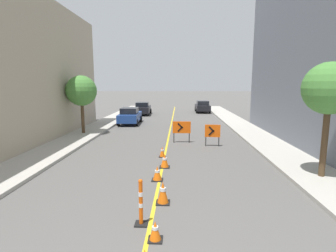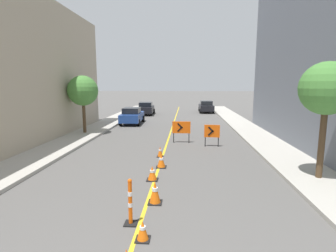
# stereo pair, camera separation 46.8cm
# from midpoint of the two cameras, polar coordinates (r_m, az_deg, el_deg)

# --- Properties ---
(lane_stripe) EXTENTS (0.12, 43.55, 0.01)m
(lane_stripe) POSITION_cam_midpoint_polar(r_m,az_deg,el_deg) (23.35, -0.01, -0.32)
(lane_stripe) COLOR gold
(lane_stripe) RESTS_ON ground_plane
(sidewalk_left) EXTENTS (2.41, 43.55, 0.16)m
(sidewalk_left) POSITION_cam_midpoint_polar(r_m,az_deg,el_deg) (24.46, -15.17, -0.03)
(sidewalk_left) COLOR #ADA89E
(sidewalk_left) RESTS_ON ground_plane
(sidewalk_right) EXTENTS (2.41, 43.55, 0.16)m
(sidewalk_right) POSITION_cam_midpoint_polar(r_m,az_deg,el_deg) (23.93, 15.49, -0.24)
(sidewalk_right) COLOR #ADA89E
(sidewalk_right) RESTS_ON ground_plane
(traffic_cone_second) EXTENTS (0.36, 0.36, 0.51)m
(traffic_cone_second) POSITION_cam_midpoint_polar(r_m,az_deg,el_deg) (6.95, -4.88, -21.80)
(traffic_cone_second) COLOR black
(traffic_cone_second) RESTS_ON ground_plane
(traffic_cone_third) EXTENTS (0.45, 0.45, 0.74)m
(traffic_cone_third) POSITION_cam_midpoint_polar(r_m,az_deg,el_deg) (8.71, -2.71, -14.24)
(traffic_cone_third) COLOR black
(traffic_cone_third) RESTS_ON ground_plane
(traffic_cone_fourth) EXTENTS (0.45, 0.45, 0.58)m
(traffic_cone_fourth) POSITION_cam_midpoint_polar(r_m,az_deg,el_deg) (10.67, -3.63, -10.25)
(traffic_cone_fourth) COLOR black
(traffic_cone_fourth) RESTS_ON ground_plane
(traffic_cone_fifth) EXTENTS (0.47, 0.47, 0.63)m
(traffic_cone_fifth) POSITION_cam_midpoint_polar(r_m,az_deg,el_deg) (12.22, -1.85, -7.58)
(traffic_cone_fifth) COLOR black
(traffic_cone_fifth) RESTS_ON ground_plane
(traffic_cone_farthest) EXTENTS (0.35, 0.35, 0.58)m
(traffic_cone_farthest) POSITION_cam_midpoint_polar(r_m,az_deg,el_deg) (13.93, -2.24, -5.62)
(traffic_cone_farthest) COLOR black
(traffic_cone_farthest) RESTS_ON ground_plane
(delineator_post_front) EXTENTS (0.35, 0.35, 1.30)m
(delineator_post_front) POSITION_cam_midpoint_polar(r_m,az_deg,el_deg) (7.49, -7.79, -16.67)
(delineator_post_front) COLOR black
(delineator_post_front) RESTS_ON ground_plane
(arrow_barricade_primary) EXTENTS (1.19, 0.09, 1.41)m
(arrow_barricade_primary) POSITION_cam_midpoint_polar(r_m,az_deg,el_deg) (17.17, 2.20, -0.44)
(arrow_barricade_primary) COLOR #EF560C
(arrow_barricade_primary) RESTS_ON ground_plane
(arrow_barricade_secondary) EXTENTS (0.95, 0.13, 1.36)m
(arrow_barricade_secondary) POSITION_cam_midpoint_polar(r_m,az_deg,el_deg) (16.35, 8.86, -1.23)
(arrow_barricade_secondary) COLOR #EF560C
(arrow_barricade_secondary) RESTS_ON ground_plane
(parked_car_curb_near) EXTENTS (1.95, 4.35, 1.59)m
(parked_car_curb_near) POSITION_cam_midpoint_polar(r_m,az_deg,el_deg) (25.72, -8.81, 2.23)
(parked_car_curb_near) COLOR navy
(parked_car_curb_near) RESTS_ON ground_plane
(parked_car_curb_mid) EXTENTS (2.02, 4.39, 1.59)m
(parked_car_curb_mid) POSITION_cam_midpoint_polar(r_m,az_deg,el_deg) (33.39, -5.94, 3.84)
(parked_car_curb_mid) COLOR black
(parked_car_curb_mid) RESTS_ON ground_plane
(parked_car_curb_far) EXTENTS (1.94, 4.33, 1.59)m
(parked_car_curb_far) POSITION_cam_midpoint_polar(r_m,az_deg,el_deg) (36.34, 7.14, 4.24)
(parked_car_curb_far) COLOR black
(parked_car_curb_far) RESTS_ON ground_plane
(street_tree_left_near) EXTENTS (2.26, 2.26, 4.31)m
(street_tree_left_near) POSITION_cam_midpoint_polar(r_m,az_deg,el_deg) (20.74, -18.96, 7.22)
(street_tree_left_near) COLOR #4C3823
(street_tree_left_near) RESTS_ON sidewalk_left
(street_tree_right_near) EXTENTS (2.02, 2.02, 4.51)m
(street_tree_right_near) POSITION_cam_midpoint_polar(r_m,az_deg,el_deg) (11.75, 30.74, 6.88)
(street_tree_right_near) COLOR #4C3823
(street_tree_right_near) RESTS_ON sidewalk_right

